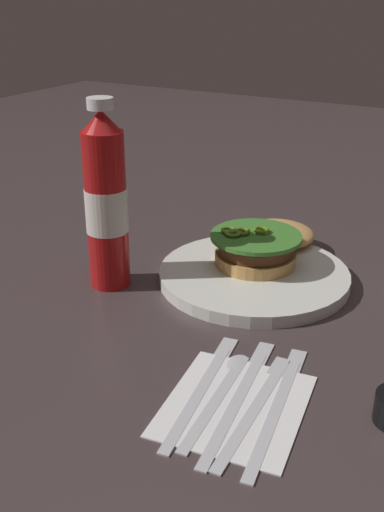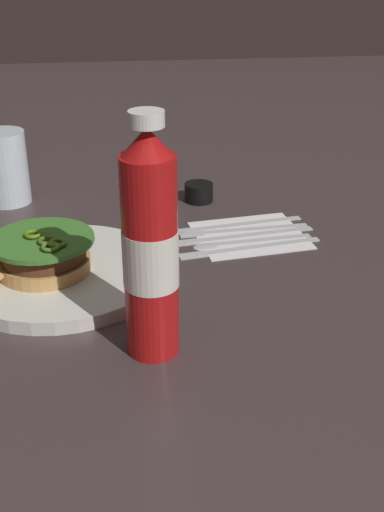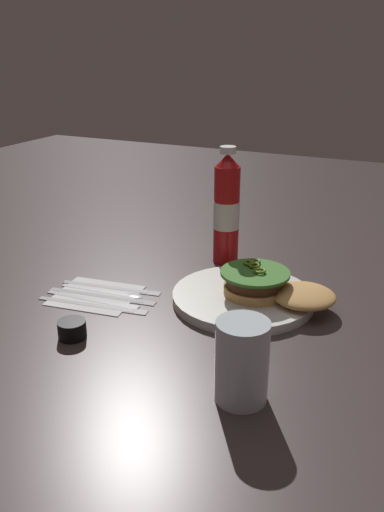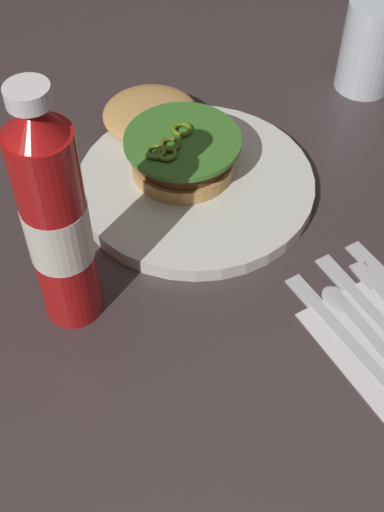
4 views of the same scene
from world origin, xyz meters
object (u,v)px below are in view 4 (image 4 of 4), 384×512
Objects in this scene: ketchup_bottle at (57,223)px; butter_knife at (350,340)px; steak_knife at (383,321)px; burger_sandwich at (170,138)px; spoon_utensil at (368,329)px; water_glass at (370,46)px; dinner_plate at (196,184)px.

ketchup_bottle reaches higher than butter_knife.
butter_knife is (-0.14, -0.23, -0.12)m from ketchup_bottle.
steak_knife is at bearing -81.16° from butter_knife.
steak_knife is 0.04m from butter_knife.
spoon_utensil is at bearing -163.63° from burger_sandwich.
spoon_utensil is at bearing 95.66° from steak_knife.
ketchup_bottle is 1.23× the size of butter_knife.
burger_sandwich is 1.23× the size of spoon_utensil.
spoon_utensil is at bearing 149.21° from water_glass.
burger_sandwich is at bearing 16.37° from spoon_utensil.
butter_knife is (-0.30, -0.07, -0.03)m from burger_sandwich.
dinner_plate is at bearing 17.76° from spoon_utensil.
ketchup_bottle is at bearing 63.52° from steak_knife.
dinner_plate is 1.28× the size of butter_knife.
butter_knife is (-0.35, 0.23, -0.05)m from water_glass.
burger_sandwich reaches higher than spoon_utensil.
water_glass is at bearing -65.49° from ketchup_bottle.
water_glass reaches higher than spoon_utensil.
steak_knife is (-0.13, -0.27, -0.12)m from ketchup_bottle.
ketchup_bottle is at bearing 134.45° from burger_sandwich.
steak_knife is 1.06× the size of butter_knife.
steak_knife is at bearing -158.11° from dinner_plate.
dinner_plate reaches higher than spoon_utensil.
ketchup_bottle is at bearing 121.59° from dinner_plate.
burger_sandwich is at bearing 9.91° from dinner_plate.
dinner_plate is 1.24× the size of burger_sandwich.
spoon_utensil is at bearing -78.39° from butter_knife.
burger_sandwich is 0.24m from ketchup_bottle.
butter_knife is at bearing -167.70° from burger_sandwich.
butter_knife is (-0.01, 0.04, 0.00)m from steak_knife.
spoon_utensil is (-0.30, -0.09, -0.03)m from burger_sandwich.
burger_sandwich is at bearing 99.22° from water_glass.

